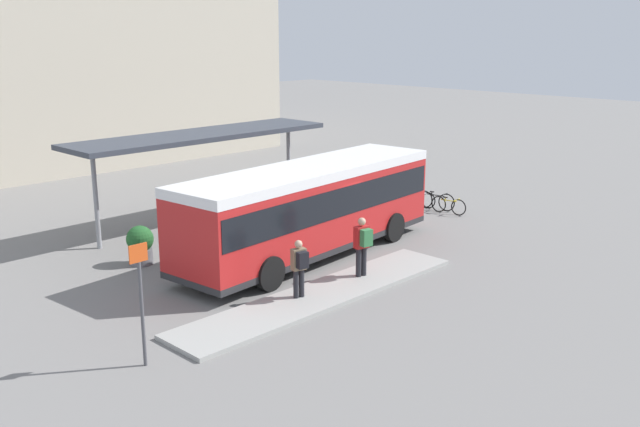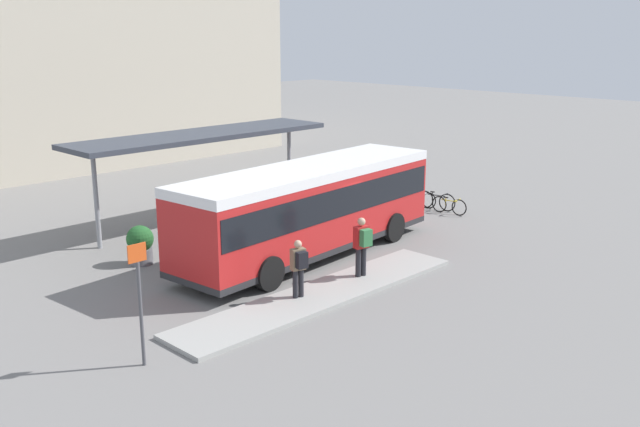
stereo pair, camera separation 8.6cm
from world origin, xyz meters
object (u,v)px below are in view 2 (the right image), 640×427
object	(u,v)px
bicycle_white	(419,198)
potted_planter_near_shelter	(140,244)
pedestrian_companion	(362,243)
bicycle_yellow	(449,206)
pedestrian_waiting	(299,265)
city_bus	(309,204)
bicycle_black	(436,201)
platform_sign	(140,299)

from	to	relation	value
bicycle_white	potted_planter_near_shelter	world-z (taller)	potted_planter_near_shelter
pedestrian_companion	bicycle_yellow	bearing A→B (deg)	-61.99
bicycle_white	potted_planter_near_shelter	xyz separation A→B (m)	(-12.23, 1.72, 0.30)
pedestrian_waiting	city_bus	bearing A→B (deg)	-35.43
bicycle_black	potted_planter_near_shelter	bearing A→B (deg)	-110.75
potted_planter_near_shelter	bicycle_white	bearing A→B (deg)	-8.01
bicycle_yellow	platform_sign	bearing A→B (deg)	-85.55
city_bus	bicycle_black	distance (m)	8.16
bicycle_black	bicycle_yellow	bearing A→B (deg)	-24.37
pedestrian_waiting	bicycle_yellow	world-z (taller)	pedestrian_waiting
bicycle_yellow	platform_sign	xyz separation A→B (m)	(-15.87, -2.90, 1.22)
bicycle_black	pedestrian_waiting	bearing A→B (deg)	-82.17
city_bus	platform_sign	size ratio (longest dim) A/B	3.69
bicycle_yellow	bicycle_white	bearing A→B (deg)	169.61
pedestrian_waiting	bicycle_black	distance (m)	11.59
bicycle_yellow	bicycle_white	world-z (taller)	bicycle_white
pedestrian_waiting	platform_sign	world-z (taller)	platform_sign
pedestrian_companion	potted_planter_near_shelter	bearing A→B (deg)	42.33
pedestrian_companion	platform_sign	xyz separation A→B (m)	(-7.51, -0.22, 0.42)
potted_planter_near_shelter	pedestrian_companion	bearing A→B (deg)	-57.90
bicycle_black	pedestrian_companion	bearing A→B (deg)	-77.19
pedestrian_waiting	bicycle_yellow	distance (m)	11.18
bicycle_yellow	city_bus	bearing A→B (deg)	-96.58
city_bus	pedestrian_companion	distance (m)	2.89
pedestrian_waiting	bicycle_white	world-z (taller)	pedestrian_waiting
city_bus	bicycle_black	world-z (taller)	city_bus
pedestrian_waiting	platform_sign	distance (m)	5.06
bicycle_black	bicycle_white	size ratio (longest dim) A/B	1.07
bicycle_black	potted_planter_near_shelter	distance (m)	12.58
pedestrian_companion	platform_sign	bearing A→B (deg)	101.88
pedestrian_waiting	bicycle_white	bearing A→B (deg)	-56.04
city_bus	platform_sign	distance (m)	8.61
city_bus	pedestrian_waiting	xyz separation A→B (m)	(-3.05, -2.70, -0.70)
potted_planter_near_shelter	city_bus	bearing A→B (deg)	-36.64
bicycle_black	potted_planter_near_shelter	xyz separation A→B (m)	(-12.32, 2.51, 0.27)
city_bus	potted_planter_near_shelter	distance (m)	5.48
pedestrian_waiting	bicycle_white	size ratio (longest dim) A/B	1.01
pedestrian_companion	potted_planter_near_shelter	world-z (taller)	pedestrian_companion
platform_sign	bicycle_white	bearing A→B (deg)	15.63
pedestrian_companion	bicycle_black	bearing A→B (deg)	-57.72
bicycle_white	platform_sign	bearing A→B (deg)	-79.71
platform_sign	pedestrian_waiting	bearing A→B (deg)	3.30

